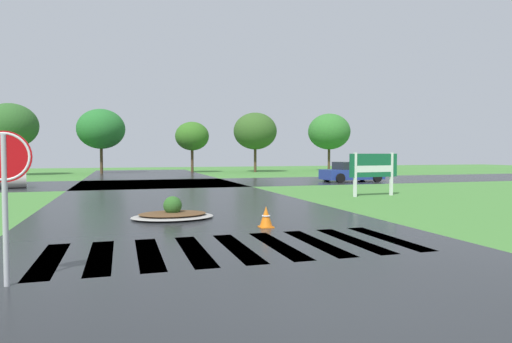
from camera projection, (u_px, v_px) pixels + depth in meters
name	position (u px, v px, depth m)	size (l,w,h in m)	color
ground_plane	(340.00, 336.00, 4.90)	(120.00, 120.00, 0.10)	#478438
asphalt_roadway	(195.00, 214.00, 14.45)	(10.14, 80.00, 0.01)	#232628
asphalt_cross_road	(158.00, 183.00, 29.00)	(90.00, 9.13, 0.01)	#232628
crosswalk_stripes	(237.00, 248.00, 9.25)	(7.65, 3.01, 0.01)	white
stop_sign	(4.00, 172.00, 6.50)	(0.76, 0.08, 2.31)	#B2B5BA
estate_billboard	(374.00, 167.00, 20.43)	(2.60, 0.32, 2.01)	white
median_island	(173.00, 214.00, 13.40)	(2.47, 1.81, 0.68)	#9E9B93
car_blue_compact	(351.00, 172.00, 30.94)	(4.25, 2.24, 1.38)	navy
traffic_cone	(266.00, 217.00, 11.79)	(0.36, 0.36, 0.57)	orange
background_treeline	(187.00, 130.00, 45.00)	(36.68, 6.31, 6.47)	#4C3823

